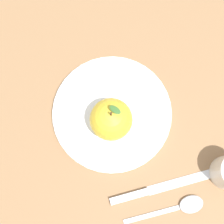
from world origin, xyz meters
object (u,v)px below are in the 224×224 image
at_px(dinner_plate, 112,113).
at_px(apple, 111,119).
at_px(knife, 153,190).
at_px(spoon, 183,206).

distance_m(dinner_plate, apple, 0.05).
bearing_deg(knife, spoon, -71.81).
bearing_deg(apple, knife, -101.63).
height_order(dinner_plate, apple, apple).
height_order(apple, knife, apple).
distance_m(knife, spoon, 0.07).
bearing_deg(spoon, apple, 87.21).
bearing_deg(spoon, knife, 108.19).
distance_m(apple, knife, 0.17).
xyz_separation_m(dinner_plate, knife, (-0.05, -0.17, -0.01)).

